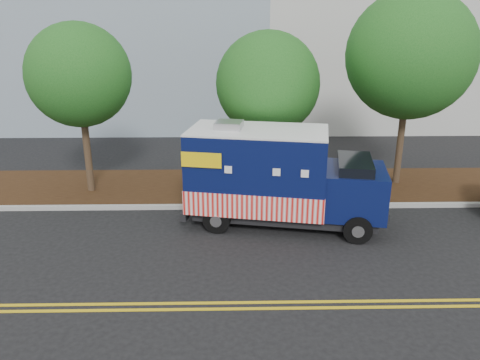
{
  "coord_description": "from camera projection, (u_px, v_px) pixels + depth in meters",
  "views": [
    {
      "loc": [
        -0.1,
        -14.0,
        6.41
      ],
      "look_at": [
        0.19,
        0.6,
        1.35
      ],
      "focal_mm": 35.0,
      "sensor_mm": 36.0,
      "label": 1
    }
  ],
  "objects": [
    {
      "name": "mulch_strip",
      "position": [
        234.0,
        186.0,
        18.61
      ],
      "size": [
        120.0,
        4.0,
        0.15
      ],
      "primitive_type": "cube",
      "color": "black",
      "rests_on": "ground"
    },
    {
      "name": "centerline_near",
      "position": [
        236.0,
        303.0,
        11.12
      ],
      "size": [
        120.0,
        0.1,
        0.01
      ],
      "primitive_type": "cube",
      "color": "gold",
      "rests_on": "ground"
    },
    {
      "name": "tree_b",
      "position": [
        268.0,
        84.0,
        17.37
      ],
      "size": [
        3.87,
        3.87,
        6.05
      ],
      "color": "#38281C",
      "rests_on": "ground"
    },
    {
      "name": "food_truck",
      "position": [
        275.0,
        179.0,
        15.02
      ],
      "size": [
        6.67,
        3.47,
        3.35
      ],
      "rotation": [
        0.0,
        0.0,
        -0.19
      ],
      "color": "black",
      "rests_on": "ground"
    },
    {
      "name": "curb",
      "position": [
        234.0,
        206.0,
        16.63
      ],
      "size": [
        120.0,
        0.18,
        0.15
      ],
      "primitive_type": "cube",
      "color": "#9E9E99",
      "rests_on": "ground"
    },
    {
      "name": "ground",
      "position": [
        235.0,
        225.0,
        15.33
      ],
      "size": [
        120.0,
        120.0,
        0.0
      ],
      "primitive_type": "plane",
      "color": "black",
      "rests_on": "ground"
    },
    {
      "name": "tree_a",
      "position": [
        79.0,
        75.0,
        16.59
      ],
      "size": [
        3.69,
        3.69,
        6.35
      ],
      "color": "#38281C",
      "rests_on": "ground"
    },
    {
      "name": "tree_c",
      "position": [
        410.0,
        55.0,
        17.24
      ],
      "size": [
        4.73,
        4.73,
        7.48
      ],
      "color": "#38281C",
      "rests_on": "ground"
    },
    {
      "name": "centerline_far",
      "position": [
        236.0,
        309.0,
        10.89
      ],
      "size": [
        120.0,
        0.1,
        0.01
      ],
      "primitive_type": "cube",
      "color": "gold",
      "rests_on": "ground"
    },
    {
      "name": "sign_post",
      "position": [
        206.0,
        174.0,
        16.54
      ],
      "size": [
        0.06,
        0.06,
        2.4
      ],
      "primitive_type": "cube",
      "color": "#473828",
      "rests_on": "ground"
    }
  ]
}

